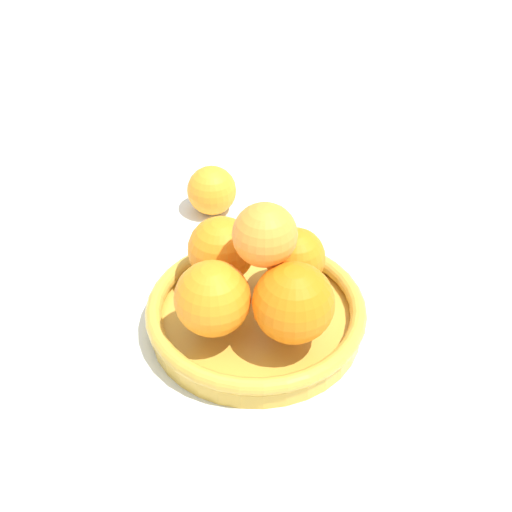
% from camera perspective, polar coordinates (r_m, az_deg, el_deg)
% --- Properties ---
extents(ground_plane, '(4.00, 4.00, 0.00)m').
position_cam_1_polar(ground_plane, '(0.78, 0.00, -5.71)').
color(ground_plane, silver).
extents(fruit_bowl, '(0.23, 0.23, 0.04)m').
position_cam_1_polar(fruit_bowl, '(0.76, 0.00, -4.71)').
color(fruit_bowl, gold).
rests_on(fruit_bowl, ground_plane).
extents(orange_pile, '(0.17, 0.18, 0.12)m').
position_cam_1_polar(orange_pile, '(0.71, 0.01, -1.46)').
color(orange_pile, orange).
rests_on(orange_pile, fruit_bowl).
extents(stray_orange, '(0.06, 0.06, 0.06)m').
position_cam_1_polar(stray_orange, '(0.93, -3.57, 5.27)').
color(stray_orange, orange).
rests_on(stray_orange, ground_plane).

